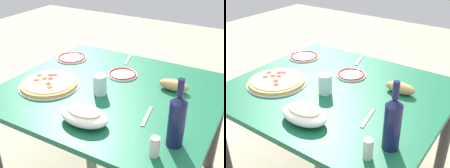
# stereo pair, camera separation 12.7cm
# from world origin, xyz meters

# --- Properties ---
(dining_table) EXTENTS (1.19, 1.04, 0.71)m
(dining_table) POSITION_xyz_m (0.00, 0.00, 0.60)
(dining_table) COLOR #145938
(dining_table) RESTS_ON ground
(pepperoni_pizza) EXTENTS (0.35, 0.35, 0.03)m
(pepperoni_pizza) POSITION_xyz_m (-0.33, -0.15, 0.72)
(pepperoni_pizza) COLOR #B7B7BC
(pepperoni_pizza) RESTS_ON dining_table
(baked_pasta_dish) EXTENTS (0.24, 0.15, 0.08)m
(baked_pasta_dish) POSITION_xyz_m (0.05, -0.35, 0.75)
(baked_pasta_dish) COLOR white
(baked_pasta_dish) RESTS_ON dining_table
(wine_bottle) EXTENTS (0.07, 0.07, 0.30)m
(wine_bottle) POSITION_xyz_m (0.46, -0.29, 0.83)
(wine_bottle) COLOR #141942
(wine_bottle) RESTS_ON dining_table
(water_glass) EXTENTS (0.07, 0.07, 0.11)m
(water_glass) POSITION_xyz_m (-0.03, -0.08, 0.76)
(water_glass) COLOR silver
(water_glass) RESTS_ON dining_table
(side_plate_near) EXTENTS (0.18, 0.18, 0.02)m
(side_plate_near) POSITION_xyz_m (-0.03, 0.18, 0.72)
(side_plate_near) COLOR white
(side_plate_near) RESTS_ON dining_table
(side_plate_far) EXTENTS (0.21, 0.21, 0.02)m
(side_plate_far) POSITION_xyz_m (-0.46, 0.24, 0.72)
(side_plate_far) COLOR white
(side_plate_far) RESTS_ON dining_table
(bread_loaf) EXTENTS (0.17, 0.07, 0.06)m
(bread_loaf) POSITION_xyz_m (0.31, 0.16, 0.74)
(bread_loaf) COLOR tan
(bread_loaf) RESTS_ON dining_table
(spice_shaker) EXTENTS (0.04, 0.04, 0.09)m
(spice_shaker) POSITION_xyz_m (0.42, -0.39, 0.75)
(spice_shaker) COLOR silver
(spice_shaker) RESTS_ON dining_table
(fork_left) EXTENTS (0.04, 0.17, 0.00)m
(fork_left) POSITION_xyz_m (0.28, -0.16, 0.71)
(fork_left) COLOR #B7B7BC
(fork_left) RESTS_ON dining_table
(fork_right) EXTENTS (0.06, 0.17, 0.00)m
(fork_right) POSITION_xyz_m (-0.11, 0.41, 0.71)
(fork_right) COLOR #B7B7BC
(fork_right) RESTS_ON dining_table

